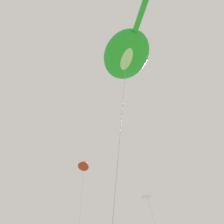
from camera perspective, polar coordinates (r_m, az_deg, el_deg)
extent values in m
ellipsoid|color=green|center=(21.02, 2.92, 11.47)|extent=(5.12, 5.41, 1.10)
cylinder|color=green|center=(19.09, 6.79, 21.40)|extent=(2.57, 3.55, 0.40)
ellipsoid|color=white|center=(20.61, 2.97, 10.73)|extent=(1.71, 2.02, 0.40)
cylinder|color=#B2B2B7|center=(13.07, 1.18, -10.15)|extent=(2.13, 0.26, 19.01)
cone|color=red|center=(31.77, -5.66, -10.41)|extent=(1.84, 1.66, 1.44)
cube|color=white|center=(29.95, 7.08, -16.76)|extent=(1.04, 1.01, 0.79)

